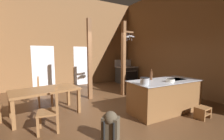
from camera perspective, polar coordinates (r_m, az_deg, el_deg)
ground_plane at (r=4.72m, az=0.39°, el=-15.37°), size 7.67×8.77×0.10m
wall_back at (r=8.16m, az=-14.32°, el=10.49°), size 7.67×0.14×4.60m
wall_right at (r=6.87m, az=27.05°, el=10.77°), size 0.14×8.77×4.60m
glazed_door_back_left at (r=7.82m, az=-24.88°, el=0.90°), size 1.00×0.01×2.05m
glazed_panel_back_right at (r=8.20m, az=-11.62°, el=1.60°), size 0.84×0.01×2.05m
kitchen_island at (r=4.67m, az=19.62°, el=-9.36°), size 2.19×1.03×0.92m
stove_range at (r=8.67m, az=5.55°, el=-1.64°), size 1.14×0.83×1.32m
support_post_with_pot_rack at (r=6.00m, az=4.70°, el=5.41°), size 0.64×0.27×2.95m
support_post_center at (r=5.54m, az=-8.64°, el=4.05°), size 0.14×0.14×2.95m
step_stool at (r=4.69m, az=31.51°, el=-13.52°), size 0.37×0.30×0.30m
dining_table at (r=4.47m, az=-24.24°, el=-7.77°), size 1.81×1.13×0.74m
ladderback_chair_near_window at (r=3.62m, az=-22.55°, el=-14.33°), size 0.51×0.51×0.95m
ladderback_chair_by_post at (r=5.33m, az=-24.91°, el=-7.74°), size 0.47×0.47×0.95m
backpack at (r=3.07m, az=-0.53°, el=-20.51°), size 0.39×0.38×0.60m
stockpot_on_counter at (r=3.78m, az=12.48°, el=-4.21°), size 0.30×0.23×0.18m
mixing_bowl_on_counter at (r=4.37m, az=21.51°, el=-3.74°), size 0.22×0.22×0.08m
bottle_tall_on_counter at (r=4.54m, az=14.85°, el=-2.01°), size 0.08×0.08×0.32m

